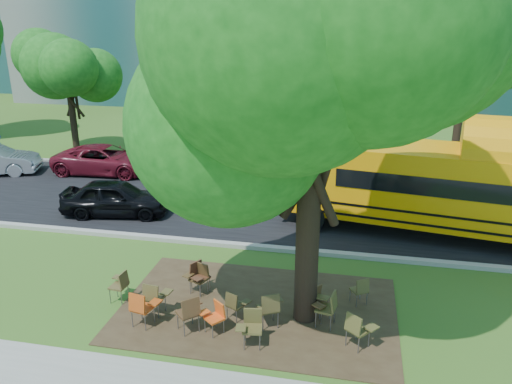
% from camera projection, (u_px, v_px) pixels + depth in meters
% --- Properties ---
extents(ground, '(160.00, 160.00, 0.00)m').
position_uv_depth(ground, '(225.00, 295.00, 13.49)').
color(ground, '#355219').
rests_on(ground, ground).
extents(dirt_patch, '(7.00, 4.50, 0.03)m').
position_uv_depth(dirt_patch, '(258.00, 309.00, 12.83)').
color(dirt_patch, '#382819').
rests_on(dirt_patch, ground).
extents(asphalt_road, '(80.00, 8.00, 0.04)m').
position_uv_depth(asphalt_road, '(270.00, 205.00, 19.96)').
color(asphalt_road, black).
rests_on(asphalt_road, ground).
extents(kerb_near, '(80.00, 0.25, 0.14)m').
position_uv_depth(kerb_near, '(249.00, 246.00, 16.24)').
color(kerb_near, gray).
rests_on(kerb_near, ground).
extents(kerb_far, '(80.00, 0.25, 0.14)m').
position_uv_depth(kerb_far, '(285.00, 175.00, 23.74)').
color(kerb_far, gray).
rests_on(kerb_far, ground).
extents(bg_tree_0, '(5.20, 5.20, 7.18)m').
position_uv_depth(bg_tree_0, '(67.00, 69.00, 26.30)').
color(bg_tree_0, black).
rests_on(bg_tree_0, ground).
extents(bg_tree_2, '(4.80, 4.80, 6.62)m').
position_uv_depth(bg_tree_2, '(211.00, 73.00, 27.86)').
color(bg_tree_2, black).
rests_on(bg_tree_2, ground).
extents(bg_tree_3, '(5.60, 5.60, 7.84)m').
position_uv_depth(bg_tree_3, '(466.00, 65.00, 23.28)').
color(bg_tree_3, black).
rests_on(bg_tree_3, ground).
extents(main_tree, '(7.20, 7.20, 9.42)m').
position_uv_depth(main_tree, '(313.00, 82.00, 10.56)').
color(main_tree, black).
rests_on(main_tree, ground).
extents(school_bus, '(12.69, 4.58, 3.04)m').
position_uv_depth(school_bus, '(491.00, 191.00, 16.25)').
color(school_bus, orange).
rests_on(school_bus, ground).
extents(chair_0, '(0.71, 0.56, 0.96)m').
position_uv_depth(chair_0, '(142.00, 306.00, 11.90)').
color(chair_0, '#AF4212').
rests_on(chair_0, ground).
extents(chair_1, '(0.66, 0.54, 0.92)m').
position_uv_depth(chair_1, '(155.00, 296.00, 12.39)').
color(chair_1, '#4D4421').
rests_on(chair_1, ground).
extents(chair_2, '(0.66, 0.83, 0.97)m').
position_uv_depth(chair_2, '(190.00, 310.00, 11.72)').
color(chair_2, '#492F1A').
rests_on(chair_2, ground).
extents(chair_3, '(0.70, 0.55, 0.81)m').
position_uv_depth(chair_3, '(215.00, 314.00, 11.73)').
color(chair_3, '#D64F16').
rests_on(chair_3, ground).
extents(chair_4, '(0.65, 0.51, 0.79)m').
position_uv_depth(chair_4, '(235.00, 303.00, 12.21)').
color(chair_4, '#41391C').
rests_on(chair_4, ground).
extents(chair_5, '(0.60, 0.61, 0.90)m').
position_uv_depth(chair_5, '(251.00, 324.00, 11.25)').
color(chair_5, brown).
rests_on(chair_5, ground).
extents(chair_6, '(0.55, 0.69, 0.94)m').
position_uv_depth(chair_6, '(328.00, 305.00, 11.96)').
color(chair_6, brown).
rests_on(chair_6, ground).
extents(chair_7, '(0.79, 0.62, 0.92)m').
position_uv_depth(chair_7, '(358.00, 328.00, 11.11)').
color(chair_7, '#4D4921').
rests_on(chair_7, ground).
extents(chair_8, '(0.51, 0.60, 0.86)m').
position_uv_depth(chair_8, '(120.00, 283.00, 13.05)').
color(chair_8, brown).
rests_on(chair_8, ground).
extents(chair_9, '(0.69, 0.54, 0.86)m').
position_uv_depth(chair_9, '(199.00, 275.00, 13.45)').
color(chair_9, '#483419').
rests_on(chair_9, ground).
extents(chair_10, '(0.58, 0.74, 0.88)m').
position_uv_depth(chair_10, '(198.00, 274.00, 13.49)').
color(chair_10, '#4A2A1A').
rests_on(chair_10, ground).
extents(chair_11, '(0.65, 0.78, 0.97)m').
position_uv_depth(chair_11, '(270.00, 306.00, 11.90)').
color(chair_11, '#443B1D').
rests_on(chair_11, ground).
extents(chair_12, '(0.59, 0.74, 0.87)m').
position_uv_depth(chair_12, '(319.00, 300.00, 12.24)').
color(chair_12, '#4F351C').
rests_on(chair_12, ground).
extents(chair_13, '(0.53, 0.66, 0.80)m').
position_uv_depth(chair_13, '(361.00, 288.00, 12.89)').
color(chair_13, '#4D4521').
rests_on(chair_13, ground).
extents(black_car, '(4.22, 2.23, 1.37)m').
position_uv_depth(black_car, '(116.00, 198.00, 18.83)').
color(black_car, black).
rests_on(black_car, ground).
extents(bg_car_red, '(5.02, 2.46, 1.37)m').
position_uv_depth(bg_car_red, '(106.00, 160.00, 23.94)').
color(bg_car_red, '#580F1B').
rests_on(bg_car_red, ground).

